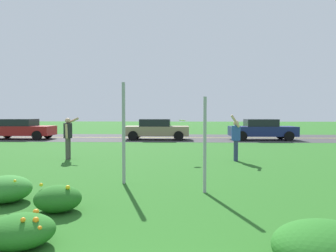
{
  "coord_description": "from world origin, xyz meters",
  "views": [
    {
      "loc": [
        0.38,
        -1.32,
        1.83
      ],
      "look_at": [
        -0.05,
        9.11,
        1.42
      ],
      "focal_mm": 33.3,
      "sensor_mm": 36.0,
      "label": 1
    }
  ],
  "objects_px": {
    "sign_post_by_roadside": "(205,145)",
    "car_tan_center_left": "(156,129)",
    "car_red_leftmost": "(21,129)",
    "frisbee_lime": "(182,120)",
    "car_navy_center_right": "(262,129)",
    "sign_post_near_path": "(124,133)",
    "person_thrower_dark_shirt": "(68,134)",
    "person_catcher_blue_shirt": "(236,137)"
  },
  "relations": [
    {
      "from": "car_red_leftmost",
      "to": "car_navy_center_right",
      "type": "distance_m",
      "value": 17.12
    },
    {
      "from": "person_catcher_blue_shirt",
      "to": "person_thrower_dark_shirt",
      "type": "bearing_deg",
      "value": 178.39
    },
    {
      "from": "sign_post_by_roadside",
      "to": "car_red_leftmost",
      "type": "relative_size",
      "value": 0.49
    },
    {
      "from": "person_catcher_blue_shirt",
      "to": "car_red_leftmost",
      "type": "xyz_separation_m",
      "value": [
        -13.62,
        9.8,
        -0.2
      ]
    },
    {
      "from": "person_catcher_blue_shirt",
      "to": "sign_post_near_path",
      "type": "bearing_deg",
      "value": -131.94
    },
    {
      "from": "frisbee_lime",
      "to": "car_tan_center_left",
      "type": "distance_m",
      "value": 9.84
    },
    {
      "from": "sign_post_near_path",
      "to": "person_thrower_dark_shirt",
      "type": "xyz_separation_m",
      "value": [
        -3.03,
        4.22,
        -0.32
      ]
    },
    {
      "from": "person_catcher_blue_shirt",
      "to": "car_red_leftmost",
      "type": "bearing_deg",
      "value": 144.25
    },
    {
      "from": "sign_post_near_path",
      "to": "car_red_leftmost",
      "type": "height_order",
      "value": "sign_post_near_path"
    },
    {
      "from": "person_thrower_dark_shirt",
      "to": "frisbee_lime",
      "type": "bearing_deg",
      "value": -0.3
    },
    {
      "from": "person_catcher_blue_shirt",
      "to": "car_red_leftmost",
      "type": "distance_m",
      "value": 16.78
    },
    {
      "from": "car_red_leftmost",
      "to": "sign_post_by_roadside",
      "type": "bearing_deg",
      "value": -50.66
    },
    {
      "from": "car_tan_center_left",
      "to": "car_navy_center_right",
      "type": "height_order",
      "value": "same"
    },
    {
      "from": "frisbee_lime",
      "to": "sign_post_by_roadside",
      "type": "bearing_deg",
      "value": -84.41
    },
    {
      "from": "person_thrower_dark_shirt",
      "to": "car_navy_center_right",
      "type": "height_order",
      "value": "person_thrower_dark_shirt"
    },
    {
      "from": "sign_post_near_path",
      "to": "sign_post_by_roadside",
      "type": "bearing_deg",
      "value": -22.93
    },
    {
      "from": "car_red_leftmost",
      "to": "car_navy_center_right",
      "type": "relative_size",
      "value": 1.0
    },
    {
      "from": "frisbee_lime",
      "to": "person_thrower_dark_shirt",
      "type": "bearing_deg",
      "value": 179.7
    },
    {
      "from": "sign_post_by_roadside",
      "to": "frisbee_lime",
      "type": "distance_m",
      "value": 5.1
    },
    {
      "from": "sign_post_near_path",
      "to": "person_catcher_blue_shirt",
      "type": "relative_size",
      "value": 1.47
    },
    {
      "from": "sign_post_by_roadside",
      "to": "frisbee_lime",
      "type": "xyz_separation_m",
      "value": [
        -0.5,
        5.06,
        0.46
      ]
    },
    {
      "from": "person_thrower_dark_shirt",
      "to": "person_catcher_blue_shirt",
      "type": "relative_size",
      "value": 0.94
    },
    {
      "from": "person_thrower_dark_shirt",
      "to": "person_catcher_blue_shirt",
      "type": "distance_m",
      "value": 6.65
    },
    {
      "from": "car_red_leftmost",
      "to": "car_tan_center_left",
      "type": "height_order",
      "value": "same"
    },
    {
      "from": "frisbee_lime",
      "to": "car_tan_center_left",
      "type": "xyz_separation_m",
      "value": [
        -1.79,
        9.64,
        -0.83
      ]
    },
    {
      "from": "person_thrower_dark_shirt",
      "to": "car_red_leftmost",
      "type": "height_order",
      "value": "person_thrower_dark_shirt"
    },
    {
      "from": "sign_post_by_roadside",
      "to": "car_tan_center_left",
      "type": "height_order",
      "value": "sign_post_by_roadside"
    },
    {
      "from": "frisbee_lime",
      "to": "car_red_leftmost",
      "type": "bearing_deg",
      "value": 140.15
    },
    {
      "from": "frisbee_lime",
      "to": "sign_post_near_path",
      "type": "bearing_deg",
      "value": -110.31
    },
    {
      "from": "car_red_leftmost",
      "to": "car_navy_center_right",
      "type": "xyz_separation_m",
      "value": [
        17.12,
        0.0,
        0.0
      ]
    },
    {
      "from": "person_catcher_blue_shirt",
      "to": "frisbee_lime",
      "type": "distance_m",
      "value": 2.17
    },
    {
      "from": "sign_post_near_path",
      "to": "person_thrower_dark_shirt",
      "type": "height_order",
      "value": "sign_post_near_path"
    },
    {
      "from": "car_red_leftmost",
      "to": "car_tan_center_left",
      "type": "bearing_deg",
      "value": 0.0
    },
    {
      "from": "sign_post_by_roadside",
      "to": "car_tan_center_left",
      "type": "bearing_deg",
      "value": 98.82
    },
    {
      "from": "car_red_leftmost",
      "to": "car_navy_center_right",
      "type": "height_order",
      "value": "same"
    },
    {
      "from": "sign_post_by_roadside",
      "to": "person_catcher_blue_shirt",
      "type": "xyz_separation_m",
      "value": [
        1.57,
        4.89,
        -0.17
      ]
    },
    {
      "from": "person_catcher_blue_shirt",
      "to": "car_red_leftmost",
      "type": "relative_size",
      "value": 0.4
    },
    {
      "from": "frisbee_lime",
      "to": "car_tan_center_left",
      "type": "height_order",
      "value": "frisbee_lime"
    },
    {
      "from": "sign_post_by_roadside",
      "to": "person_thrower_dark_shirt",
      "type": "height_order",
      "value": "sign_post_by_roadside"
    },
    {
      "from": "person_catcher_blue_shirt",
      "to": "car_tan_center_left",
      "type": "xyz_separation_m",
      "value": [
        -3.85,
        9.8,
        -0.2
      ]
    },
    {
      "from": "person_catcher_blue_shirt",
      "to": "car_navy_center_right",
      "type": "distance_m",
      "value": 10.41
    },
    {
      "from": "person_thrower_dark_shirt",
      "to": "car_navy_center_right",
      "type": "relative_size",
      "value": 0.38
    }
  ]
}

